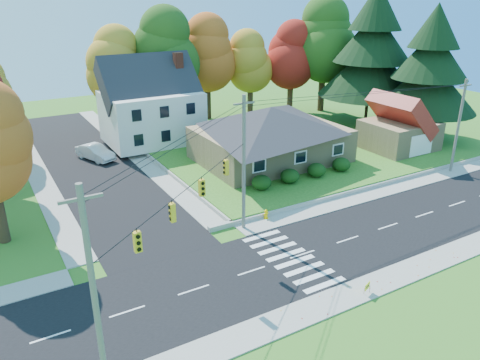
{
  "coord_description": "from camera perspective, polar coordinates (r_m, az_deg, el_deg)",
  "views": [
    {
      "loc": [
        -17.26,
        -21.34,
        16.31
      ],
      "look_at": [
        -0.18,
        8.0,
        2.63
      ],
      "focal_mm": 35.0,
      "sensor_mm": 36.0,
      "label": 1
    }
  ],
  "objects": [
    {
      "name": "tree_lot_2",
      "position": [
        62.13,
        -4.1,
        15.09
      ],
      "size": [
        7.28,
        7.28,
        13.56
      ],
      "color": "#3F2A19",
      "rests_on": "lawn"
    },
    {
      "name": "traffic_infrastructure",
      "position": [
        30.53,
        6.33,
        0.36
      ],
      "size": [
        38.1,
        10.66,
        10.0
      ],
      "color": "#666059",
      "rests_on": "ground"
    },
    {
      "name": "lawn",
      "position": [
        54.46,
        5.12,
        4.7
      ],
      "size": [
        30.0,
        30.0,
        0.5
      ],
      "primitive_type": "cube",
      "color": "#3D7923",
      "rests_on": "ground"
    },
    {
      "name": "tree_lot_3",
      "position": [
        64.3,
        1.29,
        14.2
      ],
      "size": [
        6.16,
        6.16,
        11.47
      ],
      "color": "#3F2A19",
      "rests_on": "lawn"
    },
    {
      "name": "sidewalk_south",
      "position": [
        28.8,
        13.81,
        -13.18
      ],
      "size": [
        90.0,
        2.0,
        0.08
      ],
      "primitive_type": "cube",
      "color": "#9C9A90",
      "rests_on": "ground"
    },
    {
      "name": "tree_lot_1",
      "position": [
        58.73,
        -9.1,
        15.13
      ],
      "size": [
        7.84,
        7.84,
        14.6
      ],
      "color": "#3F2A19",
      "rests_on": "lawn"
    },
    {
      "name": "hedge_row",
      "position": [
        42.58,
        7.73,
        0.86
      ],
      "size": [
        10.7,
        1.7,
        1.27
      ],
      "color": "#163A10",
      "rests_on": "lawn"
    },
    {
      "name": "conifer_east_b",
      "position": [
        57.98,
        22.13,
        12.42
      ],
      "size": [
        11.2,
        11.2,
        14.84
      ],
      "color": "#3F2A19",
      "rests_on": "lawn"
    },
    {
      "name": "yard_sign",
      "position": [
        28.6,
        15.27,
        -12.41
      ],
      "size": [
        0.57,
        0.25,
        0.75
      ],
      "color": "black",
      "rests_on": "ground"
    },
    {
      "name": "tree_lot_0",
      "position": [
        57.96,
        -15.06,
        13.28
      ],
      "size": [
        6.72,
        6.72,
        12.51
      ],
      "color": "#3F2A19",
      "rests_on": "lawn"
    },
    {
      "name": "white_car",
      "position": [
        51.02,
        -17.23,
        3.24
      ],
      "size": [
        3.35,
        5.07,
        1.58
      ],
      "primitive_type": "imported",
      "rotation": [
        0.0,
        0.0,
        0.39
      ],
      "color": "beige",
      "rests_on": "road_cross"
    },
    {
      "name": "fire_hydrant",
      "position": [
        36.14,
        3.2,
        -4.23
      ],
      "size": [
        0.47,
        0.36,
        0.82
      ],
      "color": "#FFC000",
      "rests_on": "ground"
    },
    {
      "name": "garage",
      "position": [
        53.23,
        18.92,
        6.09
      ],
      "size": [
        7.3,
        6.3,
        4.6
      ],
      "color": "tan",
      "rests_on": "lawn"
    },
    {
      "name": "ranch_house",
      "position": [
        46.93,
        3.73,
        5.76
      ],
      "size": [
        14.6,
        10.6,
        5.4
      ],
      "color": "tan",
      "rests_on": "lawn"
    },
    {
      "name": "tree_lot_5",
      "position": [
        67.41,
        10.29,
        16.46
      ],
      "size": [
        8.4,
        8.4,
        15.64
      ],
      "color": "#3F2A19",
      "rests_on": "lawn"
    },
    {
      "name": "colonial_house",
      "position": [
        53.58,
        -10.75,
        8.92
      ],
      "size": [
        10.4,
        8.4,
        9.6
      ],
      "color": "silver",
      "rests_on": "lawn"
    },
    {
      "name": "conifer_east_a",
      "position": [
        62.33,
        15.83,
        14.77
      ],
      "size": [
        12.8,
        12.8,
        16.96
      ],
      "color": "#3F2A19",
      "rests_on": "lawn"
    },
    {
      "name": "sidewalk_north",
      "position": [
        35.44,
        2.7,
        -5.41
      ],
      "size": [
        90.0,
        2.0,
        0.08
      ],
      "primitive_type": "cube",
      "color": "#9C9A90",
      "rests_on": "ground"
    },
    {
      "name": "road_main",
      "position": [
        31.92,
        7.62,
        -8.98
      ],
      "size": [
        90.0,
        8.0,
        0.02
      ],
      "primitive_type": "cube",
      "color": "black",
      "rests_on": "ground"
    },
    {
      "name": "ground",
      "position": [
        31.93,
        7.61,
        -9.0
      ],
      "size": [
        120.0,
        120.0,
        0.0
      ],
      "primitive_type": "plane",
      "color": "#3D7923"
    },
    {
      "name": "tree_lot_4",
      "position": [
        66.71,
        6.31,
        14.92
      ],
      "size": [
        6.72,
        6.72,
        12.51
      ],
      "color": "#3F2A19",
      "rests_on": "lawn"
    },
    {
      "name": "road_cross",
      "position": [
        50.92,
        -18.11,
        2.15
      ],
      "size": [
        8.0,
        44.0,
        0.02
      ],
      "primitive_type": "cube",
      "color": "black",
      "rests_on": "ground"
    }
  ]
}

